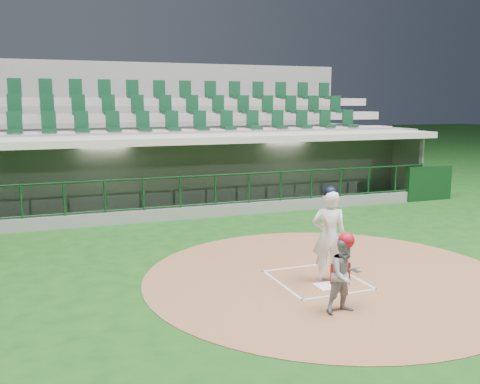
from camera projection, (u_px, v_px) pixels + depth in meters
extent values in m
plane|color=#133F12|center=(310.00, 276.00, 10.52)|extent=(120.00, 120.00, 0.00)
cylinder|color=brown|center=(328.00, 277.00, 10.44)|extent=(7.20, 7.20, 0.01)
cube|color=white|center=(327.00, 286.00, 9.87)|extent=(0.43, 0.43, 0.02)
cube|color=white|center=(281.00, 284.00, 9.98)|extent=(0.05, 1.80, 0.01)
cube|color=white|center=(351.00, 275.00, 10.50)|extent=(0.05, 1.80, 0.01)
cube|color=white|center=(297.00, 267.00, 11.02)|extent=(1.55, 0.05, 0.01)
cube|color=silver|center=(340.00, 294.00, 9.46)|extent=(1.55, 0.05, 0.01)
cube|color=gray|center=(201.00, 224.00, 17.53)|extent=(15.00, 3.00, 0.10)
cube|color=slate|center=(188.00, 175.00, 18.77)|extent=(15.00, 0.20, 2.70)
cube|color=#9D988B|center=(188.00, 169.00, 18.62)|extent=(13.50, 0.04, 0.90)
cube|color=slate|center=(394.00, 171.00, 19.91)|extent=(0.20, 3.00, 2.70)
cube|color=#ACA79B|center=(202.00, 137.00, 16.83)|extent=(15.40, 3.50, 0.20)
cube|color=slate|center=(216.00, 212.00, 15.98)|extent=(15.00, 0.15, 0.40)
cube|color=black|center=(215.00, 159.00, 15.72)|extent=(15.00, 0.01, 0.95)
cube|color=brown|center=(192.00, 209.00, 18.45)|extent=(12.75, 0.40, 0.45)
cube|color=white|center=(104.00, 143.00, 16.03)|extent=(1.30, 0.35, 0.04)
cube|color=white|center=(285.00, 138.00, 18.13)|extent=(1.30, 0.35, 0.04)
cube|color=black|center=(429.00, 183.00, 18.58)|extent=(1.80, 0.18, 1.20)
imported|color=#B21320|center=(65.00, 199.00, 16.87)|extent=(1.19, 0.79, 1.72)
imported|color=#9F1611|center=(130.00, 200.00, 17.18)|extent=(0.97, 0.62, 1.54)
imported|color=#B01712|center=(239.00, 193.00, 18.54)|extent=(0.74, 0.49, 1.52)
imported|color=maroon|center=(314.00, 183.00, 19.86)|extent=(1.76, 0.78, 1.84)
cube|color=slate|center=(176.00, 162.00, 20.25)|extent=(17.00, 6.50, 2.50)
cube|color=#9F998F|center=(186.00, 134.00, 18.67)|extent=(16.60, 0.95, 0.30)
cube|color=gray|center=(179.00, 117.00, 19.46)|extent=(16.60, 0.95, 0.30)
cube|color=gray|center=(172.00, 102.00, 20.24)|extent=(16.60, 0.95, 0.30)
cube|color=slate|center=(157.00, 122.00, 23.11)|extent=(17.00, 0.25, 5.05)
imported|color=white|center=(329.00, 236.00, 10.08)|extent=(0.75, 0.64, 1.75)
sphere|color=black|center=(330.00, 193.00, 9.95)|extent=(0.28, 0.28, 0.28)
cylinder|color=#A8834C|center=(325.00, 221.00, 9.70)|extent=(0.58, 0.79, 0.39)
imported|color=#96969B|center=(345.00, 275.00, 8.58)|extent=(0.64, 0.51, 1.25)
sphere|color=#B2131D|center=(346.00, 240.00, 8.48)|extent=(0.26, 0.26, 0.26)
cube|color=#9B1310|center=(340.00, 273.00, 8.72)|extent=(0.32, 0.10, 0.35)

